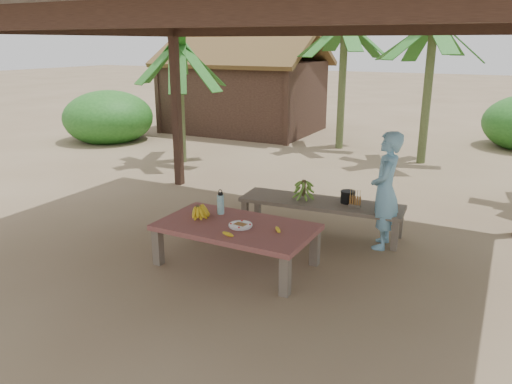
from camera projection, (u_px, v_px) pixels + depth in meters
The scene contains 17 objects.
ground at pixel (258, 258), 6.07m from camera, with size 80.00×80.00×0.00m, color brown.
pavilion at pixel (257, 17), 5.26m from camera, with size 6.60×5.60×2.95m.
work_table at pixel (236, 230), 5.78m from camera, with size 1.81×1.02×0.50m.
bench at pixel (321, 205), 6.78m from camera, with size 2.24×0.76×0.45m.
ripe_banana_bunch at pixel (198, 210), 6.00m from camera, with size 0.27×0.23×0.16m, color yellow, non-canonical shape.
plate at pixel (240, 225), 5.69m from camera, with size 0.27×0.27×0.04m.
loose_banana_front at pixel (228, 234), 5.42m from camera, with size 0.04×0.14×0.04m, color yellow.
loose_banana_side at pixel (278, 230), 5.55m from camera, with size 0.04×0.14×0.04m, color yellow.
water_flask at pixel (221, 204), 6.09m from camera, with size 0.08×0.08×0.31m.
green_banana_stalk at pixel (304, 189), 6.82m from camera, with size 0.25×0.25×0.29m, color #598C2D, non-canonical shape.
cooking_pot at pixel (348, 197), 6.69m from camera, with size 0.19×0.19×0.16m, color black.
skewer_rack at pixel (355, 198), 6.51m from camera, with size 0.18×0.08×0.24m, color #A57F47, non-canonical shape.
woman at pixel (385, 191), 6.22m from camera, with size 0.54×0.36×1.49m, color #6CA8CC.
hut at pixel (245, 93), 14.53m from camera, with size 4.40×3.43×2.85m.
banana_plant_n at pixel (433, 35), 10.11m from camera, with size 1.80×1.80×3.15m.
banana_plant_nw at pixel (345, 34), 11.61m from camera, with size 1.80×1.80×3.20m.
banana_plant_w at pixel (178, 58), 10.34m from camera, with size 1.80×1.80×2.68m.
Camera 1 is at (2.52, -4.97, 2.52)m, focal length 35.00 mm.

